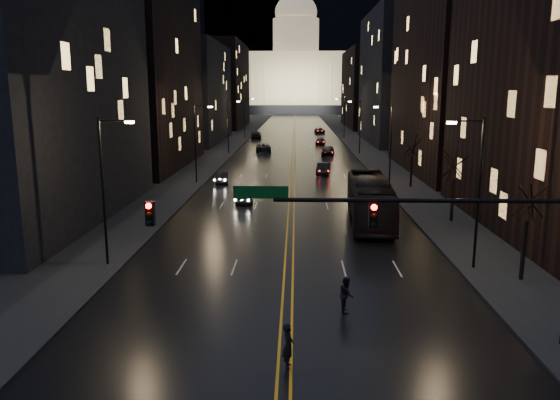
# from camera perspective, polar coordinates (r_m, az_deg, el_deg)

# --- Properties ---
(ground) EXTENTS (900.00, 900.00, 0.00)m
(ground) POSITION_cam_1_polar(r_m,az_deg,el_deg) (23.80, 0.58, -14.77)
(ground) COLOR black
(ground) RESTS_ON ground
(road) EXTENTS (20.00, 320.00, 0.02)m
(road) POSITION_cam_1_polar(r_m,az_deg,el_deg) (151.73, 1.55, 7.40)
(road) COLOR black
(road) RESTS_ON ground
(sidewalk_left) EXTENTS (8.00, 320.00, 0.16)m
(sidewalk_left) POSITION_cam_1_polar(r_m,az_deg,el_deg) (152.40, -3.77, 7.42)
(sidewalk_left) COLOR black
(sidewalk_left) RESTS_ON ground
(sidewalk_right) EXTENTS (8.00, 320.00, 0.16)m
(sidewalk_right) POSITION_cam_1_polar(r_m,az_deg,el_deg) (152.33, 6.87, 7.36)
(sidewalk_right) COLOR black
(sidewalk_right) RESTS_ON ground
(center_line) EXTENTS (0.62, 320.00, 0.01)m
(center_line) POSITION_cam_1_polar(r_m,az_deg,el_deg) (151.73, 1.55, 7.40)
(center_line) COLOR orange
(center_line) RESTS_ON road
(building_left_near) EXTENTS (12.00, 28.00, 22.00)m
(building_left_near) POSITION_cam_1_polar(r_m,az_deg,el_deg) (48.36, -25.06, 10.93)
(building_left_near) COLOR black
(building_left_near) RESTS_ON ground
(building_left_mid) EXTENTS (12.00, 30.00, 28.00)m
(building_left_mid) POSITION_cam_1_polar(r_m,az_deg,el_deg) (78.42, -14.56, 13.58)
(building_left_mid) COLOR black
(building_left_mid) RESTS_ON ground
(building_left_far) EXTENTS (12.00, 34.00, 20.00)m
(building_left_far) POSITION_cam_1_polar(r_m,az_deg,el_deg) (115.37, -9.17, 10.98)
(building_left_far) COLOR black
(building_left_far) RESTS_ON ground
(building_left_dist) EXTENTS (12.00, 40.00, 24.00)m
(building_left_dist) POSITION_cam_1_polar(r_m,az_deg,el_deg) (162.78, -5.99, 11.83)
(building_left_dist) COLOR black
(building_left_dist) RESTS_ON ground
(building_right_tall) EXTENTS (12.00, 30.00, 38.00)m
(building_right_tall) POSITION_cam_1_polar(r_m,az_deg,el_deg) (74.77, 18.55, 17.34)
(building_right_tall) COLOR black
(building_right_tall) RESTS_ON ground
(building_right_mid) EXTENTS (12.00, 34.00, 26.00)m
(building_right_mid) POSITION_cam_1_polar(r_m,az_deg,el_deg) (115.25, 12.28, 12.36)
(building_right_mid) COLOR black
(building_right_mid) RESTS_ON ground
(building_right_dist) EXTENTS (12.00, 40.00, 22.00)m
(building_right_dist) POSITION_cam_1_polar(r_m,az_deg,el_deg) (162.67, 9.15, 11.40)
(building_right_dist) COLOR black
(building_right_dist) RESTS_ON ground
(mountain_ridge) EXTENTS (520.00, 60.00, 130.00)m
(mountain_ridge) POSITION_cam_1_polar(r_m,az_deg,el_deg) (406.98, 7.68, 18.96)
(mountain_ridge) COLOR black
(mountain_ridge) RESTS_ON ground
(capitol) EXTENTS (90.00, 50.00, 58.50)m
(capitol) POSITION_cam_1_polar(r_m,az_deg,el_deg) (271.45, 1.65, 12.76)
(capitol) COLOR black
(capitol) RESTS_ON ground
(traffic_signal) EXTENTS (17.29, 0.45, 7.00)m
(traffic_signal) POSITION_cam_1_polar(r_m,az_deg,el_deg) (22.71, 15.70, -2.78)
(traffic_signal) COLOR black
(traffic_signal) RESTS_ON ground
(streetlamp_right_near) EXTENTS (2.13, 0.25, 9.00)m
(streetlamp_right_near) POSITION_cam_1_polar(r_m,az_deg,el_deg) (33.49, 19.80, 1.41)
(streetlamp_right_near) COLOR black
(streetlamp_right_near) RESTS_ON ground
(streetlamp_left_near) EXTENTS (2.13, 0.25, 9.00)m
(streetlamp_left_near) POSITION_cam_1_polar(r_m,az_deg,el_deg) (33.74, -17.74, 1.61)
(streetlamp_left_near) COLOR black
(streetlamp_left_near) RESTS_ON ground
(streetlamp_right_mid) EXTENTS (2.13, 0.25, 9.00)m
(streetlamp_right_mid) POSITION_cam_1_polar(r_m,az_deg,el_deg) (62.48, 11.35, 6.18)
(streetlamp_right_mid) COLOR black
(streetlamp_right_mid) RESTS_ON ground
(streetlamp_left_mid) EXTENTS (2.13, 0.25, 9.00)m
(streetlamp_left_mid) POSITION_cam_1_polar(r_m,az_deg,el_deg) (62.61, -8.68, 6.28)
(streetlamp_left_mid) COLOR black
(streetlamp_left_mid) RESTS_ON ground
(streetlamp_right_far) EXTENTS (2.13, 0.25, 9.00)m
(streetlamp_right_far) POSITION_cam_1_polar(r_m,az_deg,el_deg) (92.11, 8.26, 7.88)
(streetlamp_right_far) COLOR black
(streetlamp_right_far) RESTS_ON ground
(streetlamp_left_far) EXTENTS (2.13, 0.25, 9.00)m
(streetlamp_left_far) POSITION_cam_1_polar(r_m,az_deg,el_deg) (92.21, -5.35, 7.95)
(streetlamp_left_far) COLOR black
(streetlamp_left_far) RESTS_ON ground
(streetlamp_right_dist) EXTENTS (2.13, 0.25, 9.00)m
(streetlamp_right_dist) POSITION_cam_1_polar(r_m,az_deg,el_deg) (121.93, 6.67, 8.75)
(streetlamp_right_dist) COLOR black
(streetlamp_right_dist) RESTS_ON ground
(streetlamp_left_dist) EXTENTS (2.13, 0.25, 9.00)m
(streetlamp_left_dist) POSITION_cam_1_polar(r_m,az_deg,el_deg) (122.00, -3.63, 8.80)
(streetlamp_left_dist) COLOR black
(streetlamp_left_dist) RESTS_ON ground
(tree_right_near) EXTENTS (2.40, 2.40, 6.65)m
(tree_right_near) POSITION_cam_1_polar(r_m,az_deg,el_deg) (32.50, 24.47, -0.23)
(tree_right_near) COLOR black
(tree_right_near) RESTS_ON ground
(tree_right_mid) EXTENTS (2.40, 2.40, 6.65)m
(tree_right_mid) POSITION_cam_1_polar(r_m,az_deg,el_deg) (45.55, 17.77, 3.30)
(tree_right_mid) COLOR black
(tree_right_mid) RESTS_ON ground
(tree_right_far) EXTENTS (2.40, 2.40, 6.65)m
(tree_right_far) POSITION_cam_1_polar(r_m,az_deg,el_deg) (60.98, 13.67, 5.43)
(tree_right_far) COLOR black
(tree_right_far) RESTS_ON ground
(bus) EXTENTS (3.80, 13.32, 3.67)m
(bus) POSITION_cam_1_polar(r_m,az_deg,el_deg) (44.48, 9.34, -0.00)
(bus) COLOR black
(bus) RESTS_ON ground
(oncoming_car_a) EXTENTS (2.05, 4.19, 1.38)m
(oncoming_car_a) POSITION_cam_1_polar(r_m,az_deg,el_deg) (51.78, -3.80, 0.43)
(oncoming_car_a) COLOR black
(oncoming_car_a) RESTS_ON ground
(oncoming_car_b) EXTENTS (1.89, 4.22, 1.34)m
(oncoming_car_b) POSITION_cam_1_polar(r_m,az_deg,el_deg) (63.23, -6.06, 2.37)
(oncoming_car_b) COLOR black
(oncoming_car_b) RESTS_ON ground
(oncoming_car_c) EXTENTS (2.95, 5.67, 1.52)m
(oncoming_car_c) POSITION_cam_1_polar(r_m,az_deg,el_deg) (95.42, -1.76, 5.51)
(oncoming_car_c) COLOR black
(oncoming_car_c) RESTS_ON ground
(oncoming_car_d) EXTENTS (2.56, 5.78, 1.65)m
(oncoming_car_d) POSITION_cam_1_polar(r_m,az_deg,el_deg) (122.43, -2.50, 6.82)
(oncoming_car_d) COLOR black
(oncoming_car_d) RESTS_ON ground
(receding_car_a) EXTENTS (2.05, 4.56, 1.45)m
(receding_car_a) POSITION_cam_1_polar(r_m,az_deg,el_deg) (69.69, 4.53, 3.28)
(receding_car_a) COLOR black
(receding_car_a) RESTS_ON ground
(receding_car_b) EXTENTS (2.57, 5.04, 1.65)m
(receding_car_b) POSITION_cam_1_polar(r_m,az_deg,el_deg) (90.04, 5.04, 5.16)
(receding_car_b) COLOR black
(receding_car_b) RESTS_ON ground
(receding_car_c) EXTENTS (2.28, 4.62, 1.29)m
(receding_car_c) POSITION_cam_1_polar(r_m,az_deg,el_deg) (108.72, 4.25, 6.14)
(receding_car_c) COLOR black
(receding_car_c) RESTS_ON ground
(receding_car_d) EXTENTS (2.67, 5.09, 1.37)m
(receding_car_d) POSITION_cam_1_polar(r_m,az_deg,el_deg) (137.79, 4.16, 7.25)
(receding_car_d) COLOR black
(receding_car_d) RESTS_ON ground
(pedestrian_a) EXTENTS (0.46, 0.67, 1.78)m
(pedestrian_a) POSITION_cam_1_polar(r_m,az_deg,el_deg) (21.61, 0.86, -14.99)
(pedestrian_a) COLOR black
(pedestrian_a) RESTS_ON ground
(pedestrian_b) EXTENTS (0.47, 0.85, 1.74)m
(pedestrian_b) POSITION_cam_1_polar(r_m,az_deg,el_deg) (26.77, 6.96, -9.77)
(pedestrian_b) COLOR black
(pedestrian_b) RESTS_ON ground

